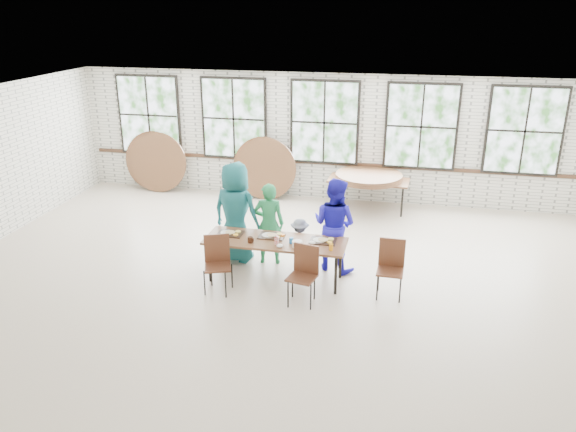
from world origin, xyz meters
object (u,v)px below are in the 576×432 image
chair_near_left (217,258)px  chair_near_right (304,269)px  dining_table (275,243)px  storage_table (368,182)px

chair_near_left → chair_near_right: size_ratio=1.00×
dining_table → chair_near_left: (-0.85, -0.53, -0.13)m
chair_near_right → storage_table: 4.49m
dining_table → storage_table: bearing=72.5°
chair_near_left → chair_near_right: same height
dining_table → chair_near_left: chair_near_left is taller
chair_near_left → storage_table: 4.84m
dining_table → storage_table: same height
dining_table → storage_table: size_ratio=1.31×
chair_near_left → chair_near_right: 1.47m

